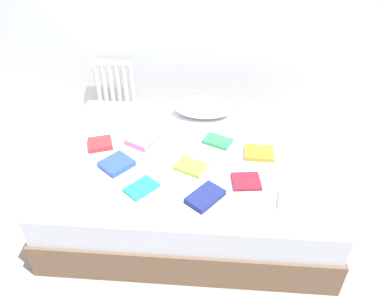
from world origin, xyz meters
TOP-DOWN VIEW (x-y plane):
  - ground_plane at (0.00, 0.00)m, footprint 8.00×8.00m
  - bed at (0.00, 0.00)m, footprint 2.00×1.50m
  - radiator at (-0.87, 1.20)m, footprint 0.39×0.04m
  - pillow at (0.06, 0.56)m, footprint 0.49×0.27m
  - textbook_pink at (-0.39, 0.13)m, footprint 0.26×0.25m
  - textbook_maroon at (0.39, -0.27)m, footprint 0.21×0.19m
  - textbook_orange at (0.49, 0.05)m, footprint 0.22×0.18m
  - textbook_lime at (0.01, -0.15)m, footprint 0.25×0.23m
  - textbook_teal at (-0.30, -0.38)m, footprint 0.24×0.25m
  - textbook_navy at (0.12, -0.44)m, footprint 0.26×0.28m
  - textbook_white at (0.70, -0.46)m, footprint 0.26×0.21m
  - textbook_green at (0.19, 0.17)m, footprint 0.25×0.21m
  - textbook_blue at (-0.51, -0.16)m, footprint 0.27×0.27m
  - textbook_red at (-0.69, 0.07)m, footprint 0.22×0.21m

SIDE VIEW (x-z plane):
  - ground_plane at x=0.00m, z-range 0.00..0.00m
  - bed at x=0.00m, z-range 0.00..0.50m
  - radiator at x=-0.87m, z-range 0.12..0.67m
  - textbook_teal at x=-0.30m, z-range 0.50..0.52m
  - textbook_maroon at x=0.39m, z-range 0.50..0.52m
  - textbook_lime at x=0.01m, z-range 0.50..0.53m
  - textbook_green at x=0.19m, z-range 0.50..0.53m
  - textbook_orange at x=0.49m, z-range 0.50..0.53m
  - textbook_red at x=-0.69m, z-range 0.50..0.54m
  - textbook_navy at x=0.12m, z-range 0.50..0.54m
  - textbook_white at x=0.70m, z-range 0.50..0.54m
  - textbook_blue at x=-0.51m, z-range 0.50..0.54m
  - textbook_pink at x=-0.39m, z-range 0.50..0.55m
  - pillow at x=0.06m, z-range 0.50..0.66m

